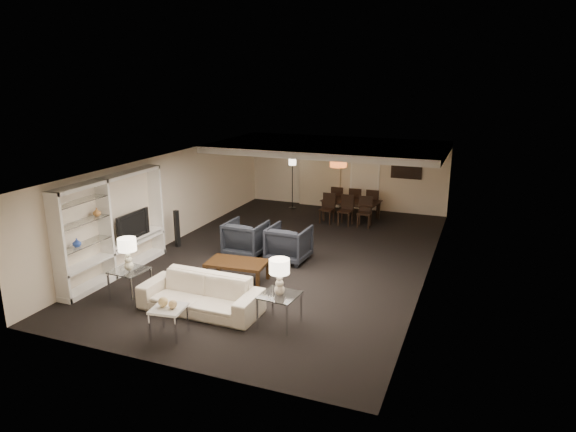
% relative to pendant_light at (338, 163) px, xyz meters
% --- Properties ---
extents(floor, '(11.00, 11.00, 0.00)m').
position_rel_pendant_light_xyz_m(floor, '(-0.30, -3.50, -1.92)').
color(floor, black).
rests_on(floor, ground).
extents(ceiling, '(7.00, 11.00, 0.02)m').
position_rel_pendant_light_xyz_m(ceiling, '(-0.30, -3.50, 0.58)').
color(ceiling, silver).
rests_on(ceiling, ground).
extents(wall_back, '(7.00, 0.02, 2.50)m').
position_rel_pendant_light_xyz_m(wall_back, '(-0.30, 2.00, -0.67)').
color(wall_back, beige).
rests_on(wall_back, ground).
extents(wall_front, '(7.00, 0.02, 2.50)m').
position_rel_pendant_light_xyz_m(wall_front, '(-0.30, -9.00, -0.67)').
color(wall_front, beige).
rests_on(wall_front, ground).
extents(wall_left, '(0.02, 11.00, 2.50)m').
position_rel_pendant_light_xyz_m(wall_left, '(-3.80, -3.50, -0.67)').
color(wall_left, beige).
rests_on(wall_left, ground).
extents(wall_right, '(0.02, 11.00, 2.50)m').
position_rel_pendant_light_xyz_m(wall_right, '(3.20, -3.50, -0.67)').
color(wall_right, beige).
rests_on(wall_right, ground).
extents(ceiling_soffit, '(7.00, 4.00, 0.20)m').
position_rel_pendant_light_xyz_m(ceiling_soffit, '(-0.30, 0.00, 0.48)').
color(ceiling_soffit, silver).
rests_on(ceiling_soffit, ceiling).
extents(curtains, '(1.50, 0.12, 2.40)m').
position_rel_pendant_light_xyz_m(curtains, '(-1.20, 1.92, -0.72)').
color(curtains, beige).
rests_on(curtains, wall_back).
extents(door, '(0.90, 0.05, 2.10)m').
position_rel_pendant_light_xyz_m(door, '(0.40, 1.97, -0.87)').
color(door, silver).
rests_on(door, wall_back).
extents(painting, '(0.95, 0.04, 0.65)m').
position_rel_pendant_light_xyz_m(painting, '(1.80, 1.96, -0.37)').
color(painting, '#142D38').
rests_on(painting, wall_back).
extents(media_unit, '(0.38, 3.40, 2.35)m').
position_rel_pendant_light_xyz_m(media_unit, '(-3.61, -6.10, -0.74)').
color(media_unit, white).
rests_on(media_unit, wall_left).
extents(pendant_light, '(0.52, 0.52, 0.24)m').
position_rel_pendant_light_xyz_m(pendant_light, '(0.00, 0.00, 0.00)').
color(pendant_light, '#D8591E').
rests_on(pendant_light, ceiling_soffit).
extents(sofa, '(2.46, 1.00, 0.71)m').
position_rel_pendant_light_xyz_m(sofa, '(-0.78, -7.04, -1.56)').
color(sofa, beige).
rests_on(sofa, floor).
extents(coffee_table, '(1.40, 0.89, 0.48)m').
position_rel_pendant_light_xyz_m(coffee_table, '(-0.78, -5.44, -1.68)').
color(coffee_table, '#301C0D').
rests_on(coffee_table, floor).
extents(armchair_left, '(0.99, 1.02, 0.91)m').
position_rel_pendant_light_xyz_m(armchair_left, '(-1.38, -3.74, -1.46)').
color(armchair_left, black).
rests_on(armchair_left, floor).
extents(armchair_right, '(1.01, 1.04, 0.91)m').
position_rel_pendant_light_xyz_m(armchair_right, '(-0.18, -3.74, -1.46)').
color(armchair_right, black).
rests_on(armchair_right, floor).
extents(side_table_left, '(0.72, 0.72, 0.63)m').
position_rel_pendant_light_xyz_m(side_table_left, '(-2.48, -7.04, -1.61)').
color(side_table_left, white).
rests_on(side_table_left, floor).
extents(side_table_right, '(0.73, 0.73, 0.63)m').
position_rel_pendant_light_xyz_m(side_table_right, '(0.92, -7.04, -1.61)').
color(side_table_right, white).
rests_on(side_table_right, floor).
extents(table_lamp_left, '(0.42, 0.42, 0.69)m').
position_rel_pendant_light_xyz_m(table_lamp_left, '(-2.48, -7.04, -0.95)').
color(table_lamp_left, beige).
rests_on(table_lamp_left, side_table_left).
extents(table_lamp_right, '(0.40, 0.40, 0.69)m').
position_rel_pendant_light_xyz_m(table_lamp_right, '(0.92, -7.04, -0.95)').
color(table_lamp_right, '#F5E6CF').
rests_on(table_lamp_right, side_table_right).
extents(marble_table, '(0.63, 0.63, 0.56)m').
position_rel_pendant_light_xyz_m(marble_table, '(-0.78, -8.14, -1.64)').
color(marble_table, silver).
rests_on(marble_table, floor).
extents(gold_gourd_a, '(0.18, 0.18, 0.18)m').
position_rel_pendant_light_xyz_m(gold_gourd_a, '(-0.88, -8.14, -1.27)').
color(gold_gourd_a, '#DCBA74').
rests_on(gold_gourd_a, marble_table).
extents(gold_gourd_b, '(0.16, 0.16, 0.16)m').
position_rel_pendant_light_xyz_m(gold_gourd_b, '(-0.68, -8.14, -1.28)').
color(gold_gourd_b, tan).
rests_on(gold_gourd_b, marble_table).
extents(television, '(1.14, 0.15, 0.66)m').
position_rel_pendant_light_xyz_m(television, '(-3.58, -5.57, -0.84)').
color(television, black).
rests_on(television, media_unit).
extents(vase_blue, '(0.18, 0.18, 0.19)m').
position_rel_pendant_light_xyz_m(vase_blue, '(-3.61, -7.25, -0.77)').
color(vase_blue, '#2748AD').
rests_on(vase_blue, media_unit).
extents(vase_amber, '(0.18, 0.18, 0.19)m').
position_rel_pendant_light_xyz_m(vase_amber, '(-3.61, -6.58, -0.27)').
color(vase_amber, '#B97C3D').
rests_on(vase_amber, media_unit).
extents(floor_speaker, '(0.14, 0.14, 1.02)m').
position_rel_pendant_light_xyz_m(floor_speaker, '(-3.42, -3.82, -1.41)').
color(floor_speaker, black).
rests_on(floor_speaker, floor).
extents(dining_table, '(1.89, 1.20, 0.63)m').
position_rel_pendant_light_xyz_m(dining_table, '(0.31, 0.51, -1.61)').
color(dining_table, black).
rests_on(dining_table, floor).
extents(chair_nl, '(0.46, 0.46, 0.93)m').
position_rel_pendant_light_xyz_m(chair_nl, '(-0.29, -0.14, -1.45)').
color(chair_nl, black).
rests_on(chair_nl, floor).
extents(chair_nm, '(0.46, 0.46, 0.93)m').
position_rel_pendant_light_xyz_m(chair_nm, '(0.31, -0.14, -1.45)').
color(chair_nm, black).
rests_on(chair_nm, floor).
extents(chair_nr, '(0.46, 0.46, 0.93)m').
position_rel_pendant_light_xyz_m(chair_nr, '(0.91, -0.14, -1.45)').
color(chair_nr, black).
rests_on(chair_nr, floor).
extents(chair_fl, '(0.44, 0.44, 0.93)m').
position_rel_pendant_light_xyz_m(chair_fl, '(-0.29, 1.16, -1.45)').
color(chair_fl, black).
rests_on(chair_fl, floor).
extents(chair_fm, '(0.47, 0.47, 0.93)m').
position_rel_pendant_light_xyz_m(chair_fm, '(0.31, 1.16, -1.45)').
color(chair_fm, black).
rests_on(chair_fm, floor).
extents(chair_fr, '(0.44, 0.44, 0.93)m').
position_rel_pendant_light_xyz_m(chair_fr, '(0.91, 1.16, -1.45)').
color(chair_fr, black).
rests_on(chair_fr, floor).
extents(floor_lamp, '(0.32, 0.32, 1.77)m').
position_rel_pendant_light_xyz_m(floor_lamp, '(-1.98, 1.20, -1.03)').
color(floor_lamp, black).
rests_on(floor_lamp, floor).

